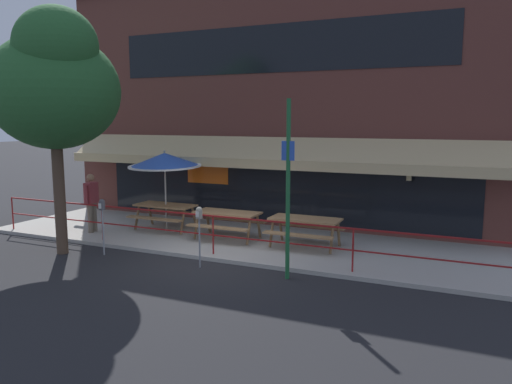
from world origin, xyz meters
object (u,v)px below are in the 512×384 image
at_px(picnic_table_left, 165,210).
at_px(pedestrian_walking, 91,200).
at_px(picnic_table_centre, 227,217).
at_px(patio_umbrella_left, 165,160).
at_px(street_sign_pole, 288,188).
at_px(parking_meter_near, 102,210).
at_px(street_tree_curbside, 54,84).
at_px(parking_meter_far, 199,219).
at_px(picnic_table_right, 305,224).

distance_m(picnic_table_left, pedestrian_walking, 2.14).
height_order(picnic_table_centre, pedestrian_walking, pedestrian_walking).
relative_size(patio_umbrella_left, street_sign_pole, 0.63).
height_order(picnic_table_centre, parking_meter_near, parking_meter_near).
distance_m(patio_umbrella_left, street_sign_pole, 5.51).
relative_size(patio_umbrella_left, parking_meter_near, 1.67).
bearing_deg(street_tree_curbside, patio_umbrella_left, 72.38).
height_order(picnic_table_left, picnic_table_centre, same).
bearing_deg(street_sign_pole, picnic_table_left, 152.28).
relative_size(picnic_table_centre, parking_meter_far, 1.27).
bearing_deg(patio_umbrella_left, parking_meter_far, -44.08).
height_order(picnic_table_right, patio_umbrella_left, patio_umbrella_left).
xyz_separation_m(picnic_table_right, street_sign_pole, (0.40, -2.32, 1.25)).
bearing_deg(parking_meter_far, pedestrian_walking, 161.73).
height_order(picnic_table_left, pedestrian_walking, pedestrian_walking).
relative_size(picnic_table_right, parking_meter_near, 1.27).
xyz_separation_m(parking_meter_near, street_tree_curbside, (-0.98, -0.37, 3.08)).
bearing_deg(parking_meter_far, patio_umbrella_left, 135.92).
height_order(picnic_table_centre, street_sign_pole, street_sign_pole).
relative_size(picnic_table_right, parking_meter_far, 1.27).
bearing_deg(street_tree_curbside, street_sign_pole, 5.01).
distance_m(pedestrian_walking, street_sign_pole, 6.85).
distance_m(picnic_table_centre, pedestrian_walking, 4.12).
relative_size(picnic_table_right, pedestrian_walking, 1.05).
bearing_deg(street_tree_curbside, picnic_table_centre, 40.87).
xyz_separation_m(picnic_table_right, parking_meter_near, (-4.47, -2.46, 0.44)).
height_order(street_sign_pole, street_tree_curbside, street_tree_curbside).
bearing_deg(picnic_table_right, pedestrian_walking, -171.79).
bearing_deg(street_sign_pole, street_tree_curbside, -174.99).
height_order(picnic_table_left, street_tree_curbside, street_tree_curbside).
height_order(picnic_table_centre, parking_meter_far, parking_meter_far).
height_order(picnic_table_centre, street_tree_curbside, street_tree_curbside).
bearing_deg(picnic_table_left, parking_meter_far, -43.79).
height_order(pedestrian_walking, parking_meter_far, pedestrian_walking).
height_order(picnic_table_left, parking_meter_near, parking_meter_near).
bearing_deg(picnic_table_centre, pedestrian_walking, -168.00).
xyz_separation_m(parking_meter_far, street_sign_pole, (2.11, 0.08, 0.81)).
height_order(patio_umbrella_left, parking_meter_near, patio_umbrella_left).
distance_m(picnic_table_left, parking_meter_near, 2.73).
height_order(parking_meter_near, street_tree_curbside, street_tree_curbside).
distance_m(picnic_table_left, street_sign_pole, 5.63).
bearing_deg(street_tree_curbside, pedestrian_walking, 112.57).
relative_size(picnic_table_centre, street_sign_pole, 0.47).
relative_size(picnic_table_left, picnic_table_centre, 1.00).
bearing_deg(street_tree_curbside, parking_meter_near, 20.71).
bearing_deg(picnic_table_centre, picnic_table_left, 172.73).
distance_m(pedestrian_walking, street_tree_curbside, 3.79).
bearing_deg(street_sign_pole, patio_umbrella_left, 152.03).
bearing_deg(picnic_table_right, picnic_table_left, 176.96).
distance_m(picnic_table_centre, patio_umbrella_left, 2.69).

